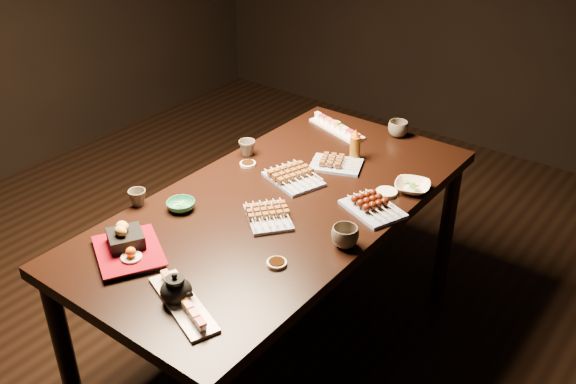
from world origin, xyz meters
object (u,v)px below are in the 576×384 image
object	(u,v)px
yakitori_plate_left	(336,161)
tempura_tray	(128,243)
yakitori_plate_center	(293,174)
teacup_far_right	(398,129)
teacup_near_left	(138,198)
edamame_bowl_cream	(412,187)
teacup_mid_right	(345,237)
teacup_far_left	(247,148)
dining_table	(281,275)
edamame_bowl_green	(181,205)
sushi_platter_near	(183,300)
sushi_platter_far	(337,126)
yakitori_plate_right	(268,213)
condiment_bottle	(355,144)
teapot	(176,288)

from	to	relation	value
yakitori_plate_left	tempura_tray	distance (m)	1.03
yakitori_plate_center	teacup_far_right	bearing A→B (deg)	96.96
teacup_near_left	edamame_bowl_cream	bearing A→B (deg)	43.17
tempura_tray	teacup_mid_right	xyz separation A→B (m)	(0.58, 0.51, -0.01)
teacup_far_left	dining_table	bearing A→B (deg)	-31.82
yakitori_plate_left	edamame_bowl_green	distance (m)	0.73
edamame_bowl_green	edamame_bowl_cream	distance (m)	0.95
edamame_bowl_green	edamame_bowl_cream	world-z (taller)	same
dining_table	teacup_far_right	distance (m)	0.93
dining_table	teacup_far_right	xyz separation A→B (m)	(0.08, 0.83, 0.41)
sushi_platter_near	sushi_platter_far	bearing A→B (deg)	125.18
edamame_bowl_green	teacup_far_right	size ratio (longest dim) A/B	1.17
tempura_tray	sushi_platter_far	bearing A→B (deg)	119.58
yakitori_plate_right	teacup_mid_right	bearing A→B (deg)	43.87
condiment_bottle	yakitori_plate_center	bearing A→B (deg)	-106.18
yakitori_plate_left	teacup_mid_right	distance (m)	0.61
yakitori_plate_right	teacup_far_left	xyz separation A→B (m)	(-0.42, 0.37, 0.01)
yakitori_plate_center	dining_table	bearing A→B (deg)	-51.61
yakitori_plate_center	teacup_far_left	size ratio (longest dim) A/B	3.12
teacup_mid_right	teacup_far_right	bearing A→B (deg)	107.83
sushi_platter_near	yakitori_plate_center	world-z (taller)	yakitori_plate_center
yakitori_plate_center	edamame_bowl_green	size ratio (longest dim) A/B	2.11
tempura_tray	condiment_bottle	world-z (taller)	condiment_bottle
sushi_platter_near	teacup_far_left	bearing A→B (deg)	140.70
dining_table	teacup_near_left	xyz separation A→B (m)	(-0.44, -0.37, 0.41)
edamame_bowl_green	teacup_far_left	world-z (taller)	teacup_far_left
edamame_bowl_green	teacup_far_right	xyz separation A→B (m)	(0.35, 1.12, 0.02)
dining_table	edamame_bowl_cream	distance (m)	0.68
yakitori_plate_left	teacup_far_left	distance (m)	0.42
dining_table	sushi_platter_near	world-z (taller)	sushi_platter_near
yakitori_plate_left	teacup_mid_right	bearing A→B (deg)	-75.26
tempura_tray	teacup_far_right	distance (m)	1.48
sushi_platter_near	teacup_near_left	world-z (taller)	teacup_near_left
sushi_platter_near	yakitori_plate_right	distance (m)	0.57
teacup_near_left	dining_table	bearing A→B (deg)	40.20
yakitori_plate_right	teacup_far_left	distance (m)	0.56
edamame_bowl_cream	teacup_far_right	distance (m)	0.53
teacup_mid_right	yakitori_plate_right	bearing A→B (deg)	-174.95
sushi_platter_far	teacup_far_left	distance (m)	0.51
sushi_platter_near	sushi_platter_far	distance (m)	1.45
yakitori_plate_center	teacup_far_right	world-z (taller)	teacup_far_right
teacup_near_left	teacup_mid_right	xyz separation A→B (m)	(0.81, 0.26, 0.01)
sushi_platter_near	tempura_tray	bearing A→B (deg)	-171.23
yakitori_plate_right	edamame_bowl_cream	distance (m)	0.63
yakitori_plate_center	tempura_tray	distance (m)	0.80
teacup_near_left	teacup_far_left	xyz separation A→B (m)	(0.06, 0.60, 0.00)
yakitori_plate_center	yakitori_plate_left	size ratio (longest dim) A/B	1.08
teacup_mid_right	yakitori_plate_left	bearing A→B (deg)	126.50
edamame_bowl_green	teapot	bearing A→B (deg)	-45.83
teacup_far_right	yakitori_plate_center	bearing A→B (deg)	-101.53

